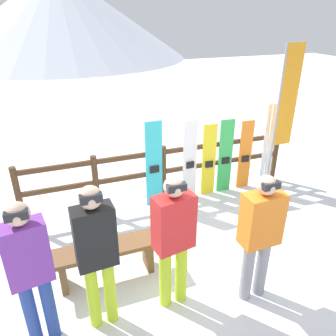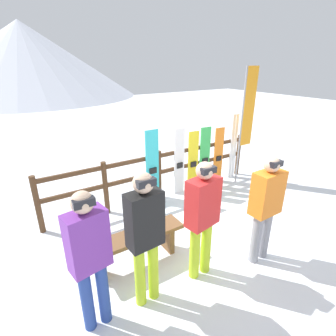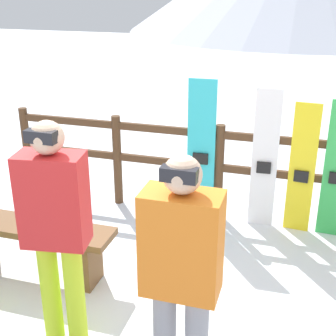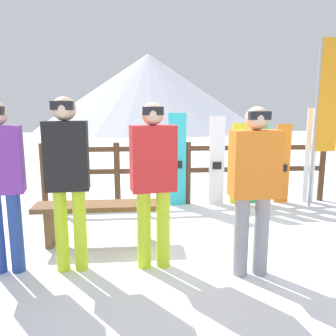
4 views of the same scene
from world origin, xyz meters
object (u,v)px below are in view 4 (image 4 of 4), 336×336
object	(u,v)px
person_red	(153,175)
ski_pair_white	(310,156)
person_purple	(1,176)
person_black	(68,171)
snowboard_green	(258,163)
snowboard_yellow	(239,164)
snowboard_orange	(282,164)
snowboard_cyan	(177,160)
rental_flag	(324,107)
snowboard_white	(217,161)
person_orange	(254,181)
bench	(97,214)

from	to	relation	value
person_red	ski_pair_white	distance (m)	3.59
person_purple	person_black	size ratio (longest dim) A/B	0.97
snowboard_green	person_purple	bearing A→B (deg)	-147.06
person_black	snowboard_yellow	xyz separation A→B (m)	(2.39, 2.20, -0.34)
person_red	person_purple	bearing A→B (deg)	179.33
snowboard_orange	person_purple	bearing A→B (deg)	-150.15
snowboard_cyan	rental_flag	distance (m)	2.53
snowboard_white	person_purple	bearing A→B (deg)	-140.43
person_black	snowboard_green	size ratio (longest dim) A/B	1.21
person_purple	person_red	size ratio (longest dim) A/B	1.00
person_black	rental_flag	xyz separation A→B (m)	(3.68, 1.92, 0.63)
person_black	snowboard_white	distance (m)	2.99
person_purple	snowboard_cyan	xyz separation A→B (m)	(1.96, 2.18, -0.22)
snowboard_green	ski_pair_white	world-z (taller)	ski_pair_white
snowboard_green	snowboard_yellow	bearing A→B (deg)	-179.99
snowboard_yellow	person_purple	bearing A→B (deg)	-144.19
person_purple	snowboard_green	xyz separation A→B (m)	(3.37, 2.18, -0.28)
snowboard_cyan	snowboard_yellow	distance (m)	1.07
person_purple	person_orange	distance (m)	2.43
snowboard_yellow	bench	bearing A→B (deg)	-145.48
person_purple	snowboard_yellow	size ratio (longest dim) A/B	1.22
person_black	snowboard_yellow	size ratio (longest dim) A/B	1.25
ski_pair_white	person_purple	bearing A→B (deg)	-153.04
person_red	snowboard_white	distance (m)	2.51
snowboard_yellow	snowboard_orange	xyz separation A→B (m)	(0.78, -0.00, -0.01)
person_orange	ski_pair_white	distance (m)	3.09
snowboard_yellow	ski_pair_white	world-z (taller)	ski_pair_white
person_red	snowboard_white	size ratio (longest dim) A/B	1.12
person_red	ski_pair_white	bearing A→B (deg)	37.88
person_black	snowboard_cyan	xyz separation A→B (m)	(1.33, 2.20, -0.25)
person_orange	snowboard_yellow	bearing A→B (deg)	75.93
snowboard_orange	person_orange	bearing A→B (deg)	-119.65
snowboard_white	person_black	bearing A→B (deg)	-132.43
bench	snowboard_green	world-z (taller)	snowboard_green
snowboard_white	rental_flag	world-z (taller)	rental_flag
person_orange	rental_flag	xyz separation A→B (m)	(1.90, 2.16, 0.71)
snowboard_orange	person_red	bearing A→B (deg)	-136.74
person_red	snowboard_green	distance (m)	2.92
person_black	rental_flag	size ratio (longest dim) A/B	0.64
snowboard_yellow	rental_flag	xyz separation A→B (m)	(1.29, -0.28, 0.97)
snowboard_yellow	rental_flag	bearing A→B (deg)	-12.20
snowboard_white	ski_pair_white	xyz separation A→B (m)	(1.66, 0.00, 0.07)
bench	rental_flag	world-z (taller)	rental_flag
person_orange	snowboard_orange	distance (m)	2.82
snowboard_green	rental_flag	bearing A→B (deg)	-16.44
person_orange	ski_pair_white	world-z (taller)	person_orange
person_purple	snowboard_green	bearing A→B (deg)	32.94
person_purple	rental_flag	distance (m)	4.76
person_red	rental_flag	bearing A→B (deg)	34.01
person_orange	snowboard_white	world-z (taller)	person_orange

